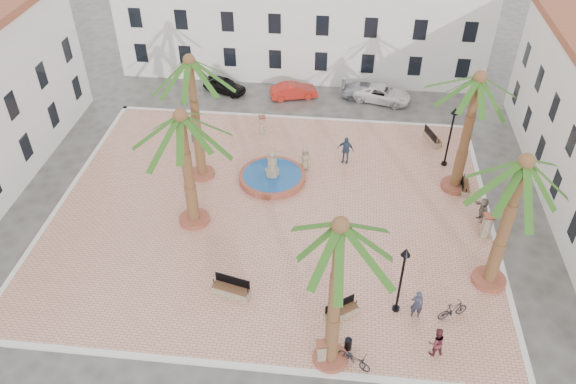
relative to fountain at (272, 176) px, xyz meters
name	(u,v)px	position (x,y,z in m)	size (l,w,h in m)	color
ground	(272,212)	(0.35, -3.01, -0.45)	(120.00, 120.00, 0.00)	#56544F
plaza	(272,211)	(0.35, -3.01, -0.38)	(26.00, 22.00, 0.15)	tan
kerb_n	(291,118)	(0.35, 7.99, -0.37)	(26.30, 0.30, 0.16)	silver
kerb_s	(240,366)	(0.35, -14.01, -0.37)	(26.30, 0.30, 0.16)	silver
kerb_e	(491,226)	(13.35, -3.01, -0.37)	(0.30, 22.30, 0.16)	silver
kerb_w	(66,196)	(-12.65, -3.01, -0.37)	(0.30, 22.30, 0.16)	silver
building_north	(302,14)	(0.35, 16.99, 4.31)	(30.40, 7.40, 9.50)	white
fountain	(272,176)	(0.00, 0.00, 0.00)	(4.29, 4.29, 2.21)	#A6513A
palm_nw	(191,74)	(-4.63, 0.02, 6.91)	(5.26, 5.26, 8.46)	#A6513A
palm_sw	(182,131)	(-4.04, -4.51, 5.93)	(5.82, 5.82, 7.55)	#A6513A
palm_s	(339,243)	(4.42, -13.25, 7.01)	(5.20, 5.20, 8.56)	#A6513A
palm_e	(521,178)	(12.42, -7.53, 6.46)	(5.72, 5.72, 8.08)	#A6513A
palm_ne	(476,92)	(11.65, 0.48, 6.45)	(5.78, 5.78, 8.08)	#A6513A
bench_s	(231,290)	(-0.79, -9.89, 0.00)	(2.09, 1.08, 1.06)	gray
bench_se	(341,312)	(4.84, -10.67, -0.04)	(1.75, 1.46, 0.93)	gray
bench_e	(464,186)	(12.20, 0.31, -0.05)	(0.63, 1.73, 0.90)	gray
bench_ne	(432,138)	(10.68, 5.68, -0.02)	(1.19, 1.93, 0.98)	gray
lamppost_s	(403,269)	(7.52, -9.98, 2.55)	(0.46, 0.46, 4.21)	black
lamppost_e	(452,127)	(11.25, 2.93, 2.65)	(0.47, 0.47, 4.35)	black
bollard_se	(321,352)	(4.01, -13.41, 0.40)	(0.59, 0.59, 1.35)	gray
bollard_n	(262,124)	(-1.46, 5.51, 0.41)	(0.59, 0.59, 1.38)	gray
bollard_e	(487,225)	(12.75, -4.00, 0.51)	(0.58, 0.58, 1.56)	gray
litter_bin	(348,344)	(5.21, -12.58, 0.03)	(0.34, 0.34, 0.66)	black
cyclist_a	(417,304)	(8.43, -10.27, 0.56)	(0.63, 0.41, 1.72)	#30324B
bicycle_a	(354,359)	(5.50, -13.41, 0.13)	(0.57, 1.64, 0.86)	black
cyclist_b	(436,342)	(9.15, -12.38, 0.52)	(0.80, 0.62, 1.65)	#5B212A
bicycle_b	(453,310)	(10.22, -10.14, 0.19)	(0.47, 1.65, 0.99)	black
pedestrian_fountain_a	(305,159)	(2.00, 1.42, 0.50)	(0.78, 0.51, 1.60)	gray
pedestrian_fountain_b	(346,150)	(4.60, 2.55, 0.66)	(1.13, 0.47, 1.93)	#2E4156
pedestrian_north	(195,134)	(-5.83, 3.41, 0.60)	(1.16, 0.67, 1.79)	#56565C
pedestrian_east	(483,210)	(12.75, -2.60, 0.50)	(1.49, 0.47, 1.61)	slate
car_black	(224,85)	(-5.47, 11.62, 0.16)	(1.44, 3.58, 1.22)	black
car_red	(294,91)	(0.24, 11.26, 0.17)	(1.31, 3.75, 1.23)	red
car_silver	(368,91)	(6.12, 11.84, 0.16)	(1.71, 4.19, 1.22)	#ABACB4
car_white	(382,94)	(7.26, 11.51, 0.18)	(2.08, 4.51, 1.25)	white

